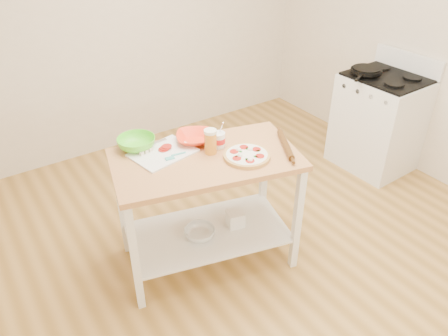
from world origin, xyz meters
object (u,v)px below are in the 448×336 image
object	(u,v)px
gas_stove	(378,122)
beer_pint	(211,141)
knife	(145,147)
shelf_bin	(235,218)
skillet	(366,71)
orange_bowl	(195,138)
pizza	(247,155)
cutting_board	(162,152)
prep_island	(207,188)
yogurt_tub	(219,140)
shelf_glass_bowl	(200,233)
spatula	(175,156)
green_bowl	(137,143)
rolling_pin	(286,145)

from	to	relation	value
gas_stove	beer_pint	distance (m)	2.12
knife	shelf_bin	size ratio (longest dim) A/B	2.25
gas_stove	skillet	size ratio (longest dim) A/B	2.60
orange_bowl	pizza	bearing A→B (deg)	-64.53
skillet	cutting_board	bearing A→B (deg)	160.46
prep_island	orange_bowl	distance (m)	0.36
orange_bowl	yogurt_tub	bearing A→B (deg)	-55.85
orange_bowl	shelf_glass_bowl	distance (m)	0.69
prep_island	shelf_glass_bowl	bearing A→B (deg)	-166.46
skillet	spatula	xyz separation A→B (m)	(-2.15, -0.27, -0.06)
prep_island	cutting_board	distance (m)	0.39
shelf_glass_bowl	shelf_bin	world-z (taller)	shelf_bin
pizza	cutting_board	bearing A→B (deg)	140.88
pizza	shelf_glass_bowl	bearing A→B (deg)	155.83
beer_pint	knife	bearing A→B (deg)	140.01
prep_island	orange_bowl	size ratio (longest dim) A/B	5.29
spatula	shelf_bin	world-z (taller)	spatula
beer_pint	shelf_glass_bowl	xyz separation A→B (m)	(-0.14, -0.05, -0.69)
yogurt_tub	shelf_glass_bowl	world-z (taller)	yogurt_tub
pizza	green_bowl	distance (m)	0.75
beer_pint	yogurt_tub	size ratio (longest dim) A/B	0.89
prep_island	gas_stove	bearing A→B (deg)	6.19
orange_bowl	yogurt_tub	xyz separation A→B (m)	(0.10, -0.15, 0.02)
spatula	shelf_bin	distance (m)	0.73
spatula	knife	world-z (taller)	knife
spatula	beer_pint	bearing A→B (deg)	-9.91
yogurt_tub	shelf_bin	size ratio (longest dim) A/B	1.60
rolling_pin	shelf_bin	bearing A→B (deg)	155.00
gas_stove	orange_bowl	size ratio (longest dim) A/B	4.33
prep_island	cutting_board	size ratio (longest dim) A/B	3.02
prep_island	gas_stove	xyz separation A→B (m)	(2.11, 0.23, -0.18)
gas_stove	green_bowl	bearing A→B (deg)	174.94
prep_island	beer_pint	world-z (taller)	beer_pint
gas_stove	knife	xyz separation A→B (m)	(-2.39, 0.09, 0.44)
shelf_glass_bowl	pizza	bearing A→B (deg)	-24.17
green_bowl	shelf_bin	bearing A→B (deg)	-37.25
prep_island	beer_pint	distance (m)	0.34
rolling_pin	gas_stove	bearing A→B (deg)	14.94
cutting_board	knife	xyz separation A→B (m)	(-0.07, 0.12, 0.01)
prep_island	shelf_bin	world-z (taller)	prep_island
rolling_pin	shelf_bin	size ratio (longest dim) A/B	3.06
skillet	orange_bowl	distance (m)	1.94
spatula	rolling_pin	size ratio (longest dim) A/B	0.42
rolling_pin	beer_pint	bearing A→B (deg)	153.96
cutting_board	spatula	xyz separation A→B (m)	(0.04, -0.10, 0.01)
prep_island	green_bowl	world-z (taller)	green_bowl
prep_island	rolling_pin	xyz separation A→B (m)	(0.52, -0.20, 0.27)
gas_stove	yogurt_tub	xyz separation A→B (m)	(-1.96, -0.16, 0.48)
prep_island	rolling_pin	distance (m)	0.62
knife	rolling_pin	distance (m)	0.95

